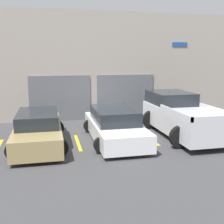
# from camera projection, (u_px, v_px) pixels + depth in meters

# --- Properties ---
(ground_plane) EXTENTS (28.00, 28.00, 0.00)m
(ground_plane) POSITION_uv_depth(u_px,v_px,m) (108.00, 132.00, 12.86)
(ground_plane) COLOR #3D3D3F
(shophouse_building) EXTENTS (17.46, 0.68, 5.80)m
(shophouse_building) POSITION_uv_depth(u_px,v_px,m) (96.00, 67.00, 15.47)
(shophouse_building) COLOR #9E9389
(shophouse_building) RESTS_ON ground
(pickup_truck) EXTENTS (2.60, 5.03, 1.78)m
(pickup_truck) POSITION_uv_depth(u_px,v_px,m) (181.00, 116.00, 12.36)
(pickup_truck) COLOR silver
(pickup_truck) RESTS_ON ground
(sedan_white) EXTENTS (2.21, 4.74, 1.32)m
(sedan_white) POSITION_uv_depth(u_px,v_px,m) (114.00, 126.00, 11.55)
(sedan_white) COLOR white
(sedan_white) RESTS_ON ground
(sedan_side) EXTENTS (2.11, 4.61, 1.31)m
(sedan_side) POSITION_uv_depth(u_px,v_px,m) (38.00, 130.00, 10.89)
(sedan_side) COLOR #9E8956
(sedan_side) RESTS_ON ground
(parking_stripe_left) EXTENTS (0.12, 2.20, 0.01)m
(parking_stripe_left) POSITION_uv_depth(u_px,v_px,m) (78.00, 143.00, 11.31)
(parking_stripe_left) COLOR gold
(parking_stripe_left) RESTS_ON ground
(parking_stripe_centre) EXTENTS (0.12, 2.20, 0.01)m
(parking_stripe_centre) POSITION_uv_depth(u_px,v_px,m) (149.00, 138.00, 11.97)
(parking_stripe_centre) COLOR gold
(parking_stripe_centre) RESTS_ON ground
(parking_stripe_right) EXTENTS (0.12, 2.20, 0.01)m
(parking_stripe_right) POSITION_uv_depth(u_px,v_px,m) (213.00, 134.00, 12.62)
(parking_stripe_right) COLOR gold
(parking_stripe_right) RESTS_ON ground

